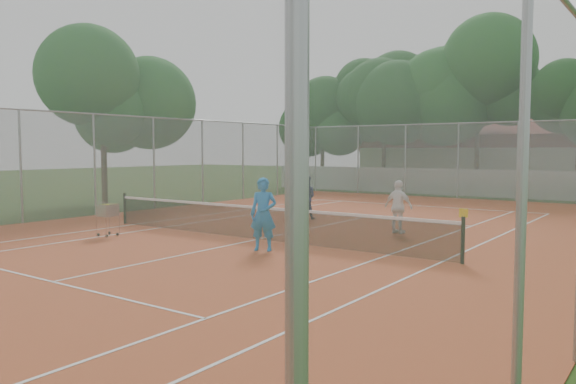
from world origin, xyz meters
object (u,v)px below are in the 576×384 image
Objects in this scene: tennis_net at (258,223)px; player_far_left at (306,197)px; player_far_right at (399,207)px; clubhouse at (486,155)px; ball_hopper at (108,219)px; player_near at (263,214)px.

tennis_net is 7.32× the size of player_far_left.
tennis_net is 7.22× the size of player_far_right.
clubhouse is at bearing 93.95° from tennis_net.
clubhouse is 26.00m from player_far_right.
tennis_net is at bearing 59.40° from player_far_right.
player_far_right reaches higher than ball_hopper.
player_far_left is 4.53m from player_far_right.
player_far_left is (-2.78, 6.08, -0.13)m from player_near.
player_far_right is 1.55× the size of ball_hopper.
tennis_net is 1.84m from player_near.
tennis_net is 11.21× the size of ball_hopper.
ball_hopper is at bearing 165.83° from player_near.
ball_hopper is (-2.01, -31.13, -1.65)m from clubhouse.
player_far_left is at bearing 70.19° from ball_hopper.
player_near is 5.01m from player_far_right.
player_far_left is 0.99× the size of player_far_right.
tennis_net is 0.72× the size of clubhouse.
player_near reaches higher than player_far_left.
player_far_right is at bearing 139.69° from player_far_left.
ball_hopper reaches higher than tennis_net.
player_near is 1.16× the size of player_far_left.
player_far_right is (4.34, -1.31, 0.01)m from player_far_left.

